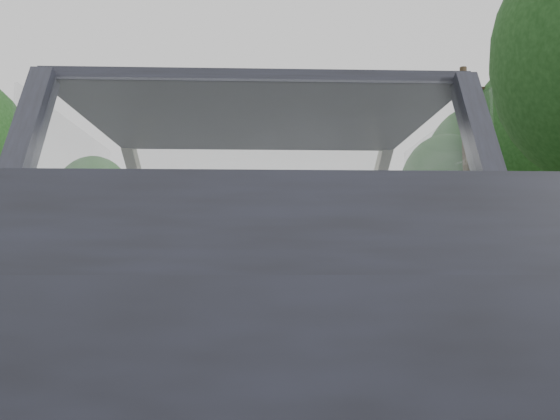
{
  "coord_description": "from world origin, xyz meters",
  "views": [
    {
      "loc": [
        0.02,
        -3.03,
        0.72
      ],
      "look_at": [
        0.14,
        0.52,
        1.06
      ],
      "focal_mm": 35.0,
      "sensor_mm": 36.0,
      "label": 1
    }
  ],
  "objects": [
    {
      "name": "driver_seat",
      "position": [
        -0.4,
        -0.29,
        0.88
      ],
      "size": [
        0.5,
        0.72,
        0.42
      ],
      "primitive_type": "cube",
      "color": "black",
      "rests_on": "subject_car"
    },
    {
      "name": "guardrail",
      "position": [
        4.3,
        10.0,
        0.58
      ],
      "size": [
        0.05,
        90.0,
        0.32
      ],
      "primitive_type": "cube",
      "color": "#898FA1",
      "rests_on": "ground"
    },
    {
      "name": "utility_pole",
      "position": [
        8.31,
        18.45,
        4.35
      ],
      "size": [
        0.3,
        0.3,
        8.7
      ],
      "primitive_type": "cylinder",
      "rotation": [
        0.0,
        0.0,
        0.08
      ],
      "color": "#34291D",
      "rests_on": "ground"
    },
    {
      "name": "steering_wheel",
      "position": [
        -0.4,
        0.33,
        0.92
      ],
      "size": [
        0.36,
        0.36,
        0.04
      ],
      "primitive_type": "torus",
      "color": "black",
      "rests_on": "dashboard"
    },
    {
      "name": "dashboard",
      "position": [
        0.0,
        0.62,
        0.85
      ],
      "size": [
        1.58,
        0.45,
        0.3
      ],
      "primitive_type": "cube",
      "color": "black",
      "rests_on": "subject_car"
    },
    {
      "name": "subject_car",
      "position": [
        0.0,
        0.0,
        0.72
      ],
      "size": [
        1.8,
        4.0,
        1.45
      ],
      "primitive_type": "cube",
      "color": "black",
      "rests_on": "ground"
    },
    {
      "name": "highway_sign",
      "position": [
        5.03,
        18.9,
        1.23
      ],
      "size": [
        0.46,
        0.95,
        2.46
      ],
      "primitive_type": "cube",
      "rotation": [
        0.0,
        0.0,
        -0.39
      ],
      "color": "#0E591F",
      "rests_on": "ground"
    },
    {
      "name": "tree_3",
      "position": [
        13.14,
        28.76,
        4.93
      ],
      "size": [
        7.1,
        7.1,
        9.87
      ],
      "primitive_type": null,
      "rotation": [
        0.0,
        0.0,
        0.1
      ],
      "color": "#143411",
      "rests_on": "ground"
    },
    {
      "name": "other_car",
      "position": [
        -0.64,
        16.41,
        0.81
      ],
      "size": [
        2.57,
        5.12,
        1.62
      ],
      "primitive_type": "imported",
      "rotation": [
        0.0,
        0.0,
        0.13
      ],
      "color": "silver",
      "rests_on": "ground"
    },
    {
      "name": "ground",
      "position": [
        0.0,
        0.0,
        0.0
      ],
      "size": [
        140.0,
        140.0,
        0.0
      ],
      "primitive_type": "plane",
      "color": "#2F2F31",
      "rests_on": "ground"
    },
    {
      "name": "cat",
      "position": [
        0.32,
        0.66,
        1.09
      ],
      "size": [
        0.66,
        0.28,
        0.28
      ],
      "primitive_type": "ellipsoid",
      "rotation": [
        0.0,
        0.0,
        -0.13
      ],
      "color": "slate",
      "rests_on": "dashboard"
    },
    {
      "name": "tree_2",
      "position": [
        8.82,
        22.25,
        3.29
      ],
      "size": [
        4.57,
        4.57,
        6.59
      ],
      "primitive_type": null,
      "rotation": [
        0.0,
        0.0,
        -0.05
      ],
      "color": "#143411",
      "rests_on": "ground"
    },
    {
      "name": "tree_6",
      "position": [
        -9.03,
        26.51,
        3.13
      ],
      "size": [
        5.09,
        5.09,
        6.25
      ],
      "primitive_type": null,
      "rotation": [
        0.0,
        0.0,
        0.28
      ],
      "color": "#143411",
      "rests_on": "ground"
    },
    {
      "name": "tree_1",
      "position": [
        11.5,
        18.51,
        4.46
      ],
      "size": [
        7.71,
        7.71,
        8.92
      ],
      "primitive_type": null,
      "rotation": [
        0.0,
        0.0,
        0.4
      ],
      "color": "#143411",
      "rests_on": "ground"
    },
    {
      "name": "passenger_seat",
      "position": [
        0.4,
        -0.29,
        0.88
      ],
      "size": [
        0.5,
        0.72,
        0.42
      ],
      "primitive_type": "cube",
      "color": "black",
      "rests_on": "subject_car"
    }
  ]
}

